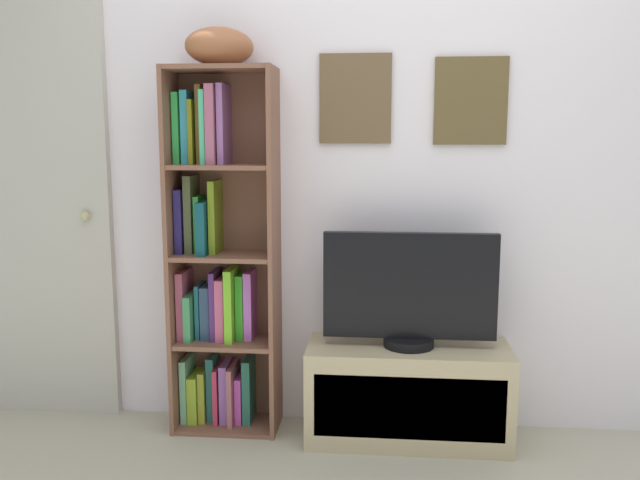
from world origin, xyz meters
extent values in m
cube|color=silver|center=(0.00, 1.13, 1.22)|extent=(4.80, 0.06, 2.43)
cube|color=brown|center=(-0.09, 1.09, 1.50)|extent=(0.32, 0.02, 0.39)
cube|color=tan|center=(-0.09, 1.09, 1.50)|extent=(0.27, 0.01, 0.34)
cube|color=brown|center=(0.42, 1.09, 1.49)|extent=(0.31, 0.02, 0.38)
cube|color=slate|center=(0.42, 1.09, 1.49)|extent=(0.26, 0.01, 0.33)
cube|color=brown|center=(-0.89, 0.97, 0.82)|extent=(0.02, 0.26, 1.63)
cube|color=brown|center=(-0.43, 0.97, 0.82)|extent=(0.02, 0.26, 1.63)
cube|color=brown|center=(-0.66, 1.10, 0.82)|extent=(0.48, 0.01, 1.63)
cube|color=brown|center=(-0.66, 0.97, 0.01)|extent=(0.44, 0.25, 0.02)
cube|color=brown|center=(-0.66, 0.97, 0.41)|extent=(0.44, 0.25, 0.02)
cube|color=brown|center=(-0.66, 0.97, 0.81)|extent=(0.44, 0.25, 0.02)
cube|color=brown|center=(-0.66, 0.97, 1.21)|extent=(0.44, 0.25, 0.02)
cube|color=brown|center=(-0.66, 0.97, 1.62)|extent=(0.44, 0.25, 0.02)
cube|color=#73B989|center=(-0.86, 1.01, 0.17)|extent=(0.03, 0.17, 0.30)
cube|color=#89AC29|center=(-0.82, 1.00, 0.13)|extent=(0.04, 0.17, 0.22)
cube|color=olive|center=(-0.78, 1.01, 0.14)|extent=(0.03, 0.16, 0.24)
cube|color=#225C57|center=(-0.74, 1.02, 0.17)|extent=(0.03, 0.14, 0.31)
cube|color=#B82E4B|center=(-0.71, 1.00, 0.15)|extent=(0.02, 0.17, 0.26)
cube|color=#8F5AAB|center=(-0.68, 1.01, 0.16)|extent=(0.04, 0.16, 0.28)
cube|color=#9A575D|center=(-0.64, 0.99, 0.16)|extent=(0.02, 0.20, 0.27)
cube|color=#C44BB6|center=(-0.61, 1.01, 0.13)|extent=(0.03, 0.16, 0.22)
cube|color=#26614E|center=(-0.57, 1.01, 0.17)|extent=(0.04, 0.16, 0.30)
cube|color=#99475E|center=(-0.86, 1.00, 0.58)|extent=(0.03, 0.18, 0.31)
cube|color=#3E8C57|center=(-0.82, 0.99, 0.52)|extent=(0.03, 0.20, 0.21)
cube|color=#1A5964|center=(-0.79, 1.02, 0.54)|extent=(0.02, 0.15, 0.25)
cube|color=navy|center=(-0.76, 1.02, 0.54)|extent=(0.04, 0.15, 0.24)
cube|color=#462564|center=(-0.72, 1.01, 0.58)|extent=(0.02, 0.17, 0.32)
cube|color=#BE5179|center=(-0.68, 1.00, 0.56)|extent=(0.04, 0.17, 0.28)
cube|color=#6EBE27|center=(-0.64, 0.99, 0.58)|extent=(0.03, 0.19, 0.33)
cube|color=green|center=(-0.60, 1.02, 0.57)|extent=(0.03, 0.13, 0.30)
cube|color=#B65FC9|center=(-0.56, 1.02, 0.57)|extent=(0.04, 0.14, 0.31)
cube|color=navy|center=(-0.86, 1.01, 0.96)|extent=(0.03, 0.17, 0.29)
cube|color=#464E31|center=(-0.82, 1.01, 0.99)|extent=(0.03, 0.16, 0.35)
cube|color=green|center=(-0.78, 1.02, 0.94)|extent=(0.02, 0.14, 0.26)
cube|color=#0F4550|center=(-0.75, 0.99, 0.93)|extent=(0.04, 0.21, 0.24)
cube|color=olive|center=(-0.71, 1.01, 0.98)|extent=(0.03, 0.17, 0.33)
cube|color=green|center=(-0.86, 1.01, 1.37)|extent=(0.03, 0.15, 0.31)
cube|color=teal|center=(-0.82, 1.02, 1.38)|extent=(0.03, 0.14, 0.32)
cube|color=olive|center=(-0.79, 1.01, 1.36)|extent=(0.02, 0.16, 0.28)
cube|color=brown|center=(-0.76, 1.02, 1.39)|extent=(0.03, 0.13, 0.34)
cube|color=#47B986|center=(-0.73, 0.99, 1.37)|extent=(0.02, 0.19, 0.32)
cube|color=#9C526D|center=(-0.70, 0.99, 1.39)|extent=(0.04, 0.20, 0.34)
cube|color=#8E5B9A|center=(-0.66, 1.00, 1.39)|extent=(0.03, 0.18, 0.35)
ellipsoid|color=brown|center=(-0.66, 0.97, 1.72)|extent=(0.34, 0.28, 0.16)
cube|color=tan|center=(0.16, 0.92, 0.21)|extent=(0.89, 0.35, 0.43)
cube|color=#81745A|center=(0.16, 0.75, 0.21)|extent=(0.80, 0.01, 0.27)
cylinder|color=black|center=(0.16, 0.92, 0.45)|extent=(0.22, 0.22, 0.04)
cube|color=black|center=(0.16, 0.92, 0.70)|extent=(0.75, 0.04, 0.46)
cube|color=white|center=(0.16, 0.91, 0.70)|extent=(0.71, 0.01, 0.42)
cube|color=#B4B1A6|center=(-1.66, 1.08, 1.01)|extent=(0.88, 0.04, 2.02)
cube|color=#99968D|center=(-1.66, 1.06, 1.42)|extent=(0.56, 0.01, 0.73)
cube|color=#99968D|center=(-1.66, 1.06, 0.57)|extent=(0.56, 0.01, 0.73)
sphere|color=tan|center=(-1.33, 1.03, 0.97)|extent=(0.04, 0.04, 0.04)
camera|label=1|loc=(0.04, -1.92, 1.34)|focal=37.46mm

